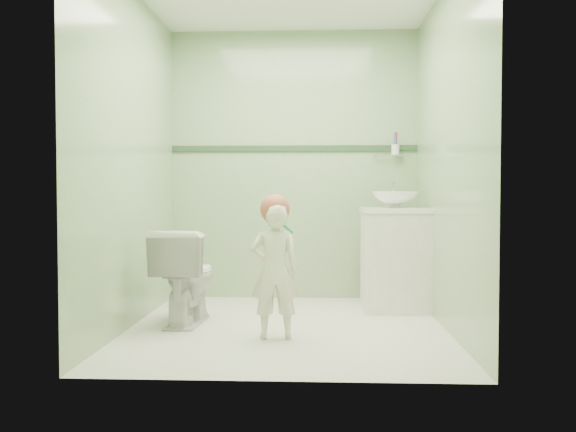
{
  "coord_description": "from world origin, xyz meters",
  "views": [
    {
      "loc": [
        0.21,
        -4.29,
        0.94
      ],
      "look_at": [
        0.0,
        0.15,
        0.78
      ],
      "focal_mm": 38.4,
      "sensor_mm": 36.0,
      "label": 1
    }
  ],
  "objects": [
    {
      "name": "toddler",
      "position": [
        -0.06,
        -0.33,
        0.44
      ],
      "size": [
        0.34,
        0.25,
        0.88
      ],
      "primitive_type": "imported",
      "rotation": [
        0.0,
        0.0,
        3.26
      ],
      "color": "beige",
      "rests_on": "ground"
    },
    {
      "name": "faucet",
      "position": [
        0.84,
        0.89,
        0.97
      ],
      "size": [
        0.03,
        0.13,
        0.18
      ],
      "color": "silver",
      "rests_on": "counter"
    },
    {
      "name": "teal_toothbrush",
      "position": [
        0.02,
        -0.45,
        0.72
      ],
      "size": [
        0.11,
        0.14,
        0.08
      ],
      "color": "#008353",
      "rests_on": "toddler"
    },
    {
      "name": "cup_holder",
      "position": [
        0.89,
        1.18,
        1.33
      ],
      "size": [
        0.26,
        0.07,
        0.21
      ],
      "color": "silver",
      "rests_on": "room_shell"
    },
    {
      "name": "room_shell",
      "position": [
        0.0,
        0.0,
        1.2
      ],
      "size": [
        2.5,
        2.54,
        2.4
      ],
      "color": "#85AF7C",
      "rests_on": "ground"
    },
    {
      "name": "ground",
      "position": [
        0.0,
        0.0,
        0.0
      ],
      "size": [
        2.5,
        2.5,
        0.0
      ],
      "primitive_type": "plane",
      "color": "silver",
      "rests_on": "ground"
    },
    {
      "name": "counter",
      "position": [
        0.84,
        0.7,
        0.81
      ],
      "size": [
        0.54,
        0.52,
        0.04
      ],
      "primitive_type": "cube",
      "color": "white",
      "rests_on": "vanity"
    },
    {
      "name": "hair_cap",
      "position": [
        -0.06,
        -0.31,
        0.84
      ],
      "size": [
        0.19,
        0.19,
        0.19
      ],
      "primitive_type": "sphere",
      "color": "#B15740",
      "rests_on": "toddler"
    },
    {
      "name": "vanity",
      "position": [
        0.84,
        0.7,
        0.4
      ],
      "size": [
        0.52,
        0.5,
        0.8
      ],
      "primitive_type": "cube",
      "color": "silver",
      "rests_on": "ground"
    },
    {
      "name": "basin",
      "position": [
        0.84,
        0.7,
        0.89
      ],
      "size": [
        0.37,
        0.37,
        0.13
      ],
      "primitive_type": "imported",
      "color": "white",
      "rests_on": "counter"
    },
    {
      "name": "trim_stripe",
      "position": [
        0.0,
        1.24,
        1.35
      ],
      "size": [
        2.2,
        0.02,
        0.05
      ],
      "primitive_type": "cube",
      "color": "#29472A",
      "rests_on": "room_shell"
    },
    {
      "name": "toilet",
      "position": [
        -0.74,
        0.11,
        0.34
      ],
      "size": [
        0.42,
        0.69,
        0.69
      ],
      "primitive_type": "imported",
      "rotation": [
        0.0,
        0.0,
        3.08
      ],
      "color": "white",
      "rests_on": "ground"
    }
  ]
}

